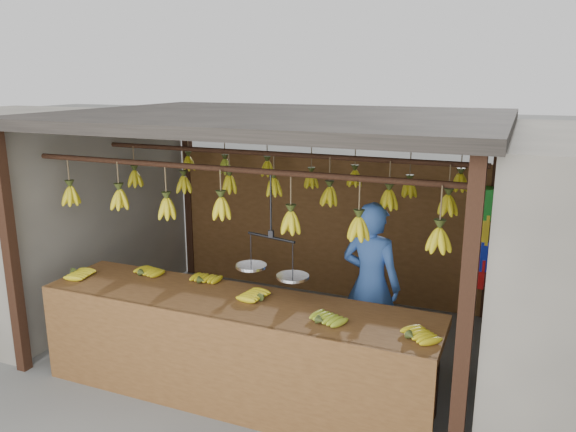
% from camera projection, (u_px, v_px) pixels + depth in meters
% --- Properties ---
extents(ground, '(80.00, 80.00, 0.00)m').
position_uv_depth(ground, '(277.00, 340.00, 6.00)').
color(ground, '#5B5B57').
extents(stall, '(4.30, 3.30, 2.40)m').
position_uv_depth(stall, '(289.00, 153.00, 5.82)').
color(stall, black).
rests_on(stall, ground).
extents(neighbor_left, '(3.00, 3.00, 2.30)m').
position_uv_depth(neighbor_left, '(16.00, 206.00, 7.08)').
color(neighbor_left, slate).
rests_on(neighbor_left, ground).
extents(counter, '(3.57, 0.80, 0.96)m').
position_uv_depth(counter, '(227.00, 327.00, 4.70)').
color(counter, brown).
rests_on(counter, ground).
extents(hanging_bananas, '(3.61, 2.23, 0.39)m').
position_uv_depth(hanging_bananas, '(276.00, 191.00, 5.59)').
color(hanging_bananas, gold).
rests_on(hanging_bananas, ground).
extents(balance_scale, '(0.69, 0.36, 0.85)m').
position_uv_depth(balance_scale, '(271.00, 266.00, 4.66)').
color(balance_scale, black).
rests_on(balance_scale, ground).
extents(vendor, '(0.65, 0.49, 1.62)m').
position_uv_depth(vendor, '(371.00, 285.00, 5.34)').
color(vendor, '#3359A5').
rests_on(vendor, ground).
extents(bag_bundles, '(0.08, 0.26, 1.13)m').
position_uv_depth(bag_bundles, '(485.00, 239.00, 6.24)').
color(bag_bundles, '#199926').
rests_on(bag_bundles, ground).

